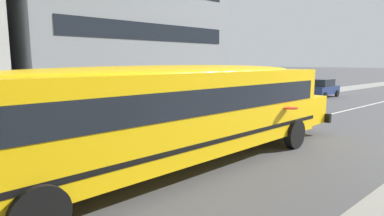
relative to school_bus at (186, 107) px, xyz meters
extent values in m
plane|color=#4C4C4F|center=(-1.00, 1.42, -1.81)|extent=(400.00, 400.00, 0.00)
cube|color=gray|center=(-1.00, 8.90, -1.81)|extent=(120.00, 3.00, 0.01)
cube|color=silver|center=(-1.00, 1.42, -1.81)|extent=(110.00, 0.16, 0.01)
cube|color=yellow|center=(-0.26, -0.01, -0.12)|extent=(11.75, 3.07, 2.33)
cube|color=yellow|center=(6.41, 0.23, -0.70)|extent=(1.77, 2.29, 1.17)
cube|color=black|center=(7.26, 0.26, -1.09)|extent=(0.31, 2.66, 0.38)
cube|color=black|center=(-0.26, -0.01, 0.30)|extent=(11.05, 3.08, 0.68)
cube|color=black|center=(-0.26, -0.01, -0.81)|extent=(11.77, 3.10, 0.13)
ellipsoid|color=yellow|center=(-0.26, -0.01, 1.05)|extent=(11.27, 2.84, 0.38)
cylinder|color=red|center=(3.52, -1.39, -0.23)|extent=(0.48, 0.48, 0.03)
cylinder|color=black|center=(4.12, 1.47, -1.28)|extent=(1.07, 0.33, 1.06)
cylinder|color=black|center=(4.21, -1.17, -1.28)|extent=(1.07, 0.33, 1.06)
cylinder|color=black|center=(-4.74, 1.16, -1.28)|extent=(1.07, 0.33, 1.06)
cylinder|color=black|center=(-4.64, -1.49, -1.28)|extent=(1.07, 0.33, 1.06)
cube|color=navy|center=(21.66, 6.33, -1.16)|extent=(3.98, 1.88, 0.70)
cube|color=black|center=(21.51, 6.32, -0.49)|extent=(2.27, 1.66, 0.64)
cylinder|color=black|center=(22.92, 7.24, -1.51)|extent=(0.61, 0.21, 0.60)
cylinder|color=black|center=(23.00, 5.54, -1.51)|extent=(0.61, 0.21, 0.60)
cylinder|color=black|center=(20.32, 7.12, -1.51)|extent=(0.61, 0.21, 0.60)
cylinder|color=black|center=(20.40, 5.42, -1.51)|extent=(0.61, 0.21, 0.60)
cube|color=#C1B28E|center=(15.69, 6.17, -1.16)|extent=(3.94, 1.80, 0.70)
cube|color=black|center=(15.54, 6.17, -0.49)|extent=(2.24, 1.61, 0.64)
cylinder|color=black|center=(17.01, 6.99, -1.51)|extent=(0.60, 0.19, 0.60)
cylinder|color=black|center=(16.97, 5.29, -1.51)|extent=(0.60, 0.19, 0.60)
cylinder|color=black|center=(14.41, 7.05, -1.51)|extent=(0.60, 0.19, 0.60)
cylinder|color=black|center=(14.37, 5.35, -1.51)|extent=(0.60, 0.19, 0.60)
cube|color=black|center=(6.02, 10.38, 0.11)|extent=(12.56, 0.04, 1.10)
cube|color=black|center=(6.02, 10.38, 3.31)|extent=(12.56, 0.04, 1.10)
camera|label=1|loc=(-6.05, -7.07, 1.31)|focal=29.33mm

